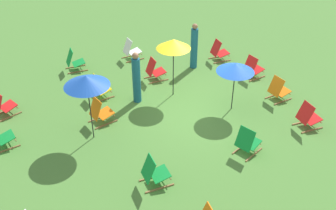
{
  "coord_description": "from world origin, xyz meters",
  "views": [
    {
      "loc": [
        -8.55,
        6.14,
        7.0
      ],
      "look_at": [
        0.0,
        1.2,
        0.5
      ],
      "focal_mm": 41.88,
      "sensor_mm": 36.0,
      "label": 1
    }
  ],
  "objects_px": {
    "deckchair_12": "(154,173)",
    "deckchair_1": "(247,142)",
    "deckchair_0": "(74,61)",
    "person_0": "(194,47)",
    "deckchair_13": "(308,117)",
    "deckchair_3": "(100,112)",
    "deckchair_15": "(279,90)",
    "deckchair_11": "(0,136)",
    "deckchair_6": "(131,50)",
    "deckchair_10": "(99,88)",
    "deckchair_8": "(219,51)",
    "umbrella_0": "(236,68)",
    "umbrella_1": "(173,44)",
    "umbrella_2": "(87,81)",
    "deckchair_9": "(3,105)",
    "deckchair_7": "(253,68)",
    "deckchair_4": "(155,70)",
    "person_1": "(136,78)"
  },
  "relations": [
    {
      "from": "deckchair_15",
      "to": "umbrella_1",
      "type": "xyz_separation_m",
      "value": [
        2.0,
        2.83,
        1.49
      ]
    },
    {
      "from": "deckchair_6",
      "to": "deckchair_8",
      "type": "relative_size",
      "value": 1.0
    },
    {
      "from": "deckchair_7",
      "to": "umbrella_0",
      "type": "height_order",
      "value": "umbrella_0"
    },
    {
      "from": "umbrella_1",
      "to": "deckchair_12",
      "type": "bearing_deg",
      "value": 143.1
    },
    {
      "from": "deckchair_1",
      "to": "umbrella_2",
      "type": "xyz_separation_m",
      "value": [
        2.73,
        3.37,
        1.5
      ]
    },
    {
      "from": "deckchair_6",
      "to": "deckchair_8",
      "type": "xyz_separation_m",
      "value": [
        -1.8,
        -2.91,
        0.0
      ]
    },
    {
      "from": "deckchair_3",
      "to": "umbrella_1",
      "type": "height_order",
      "value": "umbrella_1"
    },
    {
      "from": "deckchair_15",
      "to": "person_0",
      "type": "relative_size",
      "value": 0.48
    },
    {
      "from": "deckchair_9",
      "to": "deckchair_13",
      "type": "distance_m",
      "value": 9.24
    },
    {
      "from": "deckchair_6",
      "to": "deckchair_10",
      "type": "distance_m",
      "value": 3.0
    },
    {
      "from": "deckchair_3",
      "to": "deckchair_15",
      "type": "height_order",
      "value": "same"
    },
    {
      "from": "deckchair_12",
      "to": "deckchair_3",
      "type": "bearing_deg",
      "value": 10.06
    },
    {
      "from": "deckchair_3",
      "to": "deckchair_6",
      "type": "bearing_deg",
      "value": -44.24
    },
    {
      "from": "deckchair_0",
      "to": "person_0",
      "type": "bearing_deg",
      "value": -109.46
    },
    {
      "from": "deckchair_12",
      "to": "person_1",
      "type": "height_order",
      "value": "person_1"
    },
    {
      "from": "deckchair_12",
      "to": "deckchair_1",
      "type": "bearing_deg",
      "value": -87.11
    },
    {
      "from": "deckchair_1",
      "to": "deckchair_9",
      "type": "distance_m",
      "value": 7.44
    },
    {
      "from": "deckchair_6",
      "to": "deckchair_9",
      "type": "distance_m",
      "value": 5.35
    },
    {
      "from": "deckchair_6",
      "to": "deckchair_11",
      "type": "height_order",
      "value": "same"
    },
    {
      "from": "umbrella_2",
      "to": "deckchair_8",
      "type": "bearing_deg",
      "value": -69.97
    },
    {
      "from": "deckchair_1",
      "to": "deckchair_13",
      "type": "relative_size",
      "value": 1.03
    },
    {
      "from": "deckchair_11",
      "to": "person_1",
      "type": "bearing_deg",
      "value": -90.68
    },
    {
      "from": "deckchair_3",
      "to": "deckchair_15",
      "type": "distance_m",
      "value": 5.8
    },
    {
      "from": "deckchair_6",
      "to": "deckchair_13",
      "type": "bearing_deg",
      "value": -157.59
    },
    {
      "from": "deckchair_0",
      "to": "deckchair_12",
      "type": "relative_size",
      "value": 1.0
    },
    {
      "from": "deckchair_3",
      "to": "deckchair_4",
      "type": "bearing_deg",
      "value": -66.97
    },
    {
      "from": "deckchair_8",
      "to": "deckchair_13",
      "type": "distance_m",
      "value": 4.92
    },
    {
      "from": "deckchair_13",
      "to": "umbrella_0",
      "type": "relative_size",
      "value": 0.51
    },
    {
      "from": "deckchair_11",
      "to": "deckchair_0",
      "type": "bearing_deg",
      "value": -48.17
    },
    {
      "from": "deckchair_7",
      "to": "person_0",
      "type": "distance_m",
      "value": 2.28
    },
    {
      "from": "deckchair_11",
      "to": "deckchair_13",
      "type": "distance_m",
      "value": 8.81
    },
    {
      "from": "deckchair_8",
      "to": "deckchair_15",
      "type": "bearing_deg",
      "value": -171.98
    },
    {
      "from": "deckchair_8",
      "to": "deckchair_9",
      "type": "height_order",
      "value": "same"
    },
    {
      "from": "deckchair_0",
      "to": "umbrella_0",
      "type": "distance_m",
      "value": 6.22
    },
    {
      "from": "umbrella_1",
      "to": "umbrella_2",
      "type": "relative_size",
      "value": 1.0
    },
    {
      "from": "deckchair_11",
      "to": "umbrella_2",
      "type": "relative_size",
      "value": 0.41
    },
    {
      "from": "deckchair_6",
      "to": "deckchair_8",
      "type": "height_order",
      "value": "same"
    },
    {
      "from": "deckchair_12",
      "to": "umbrella_1",
      "type": "relative_size",
      "value": 0.41
    },
    {
      "from": "deckchair_4",
      "to": "deckchair_13",
      "type": "distance_m",
      "value": 5.43
    },
    {
      "from": "deckchair_10",
      "to": "deckchair_11",
      "type": "height_order",
      "value": "same"
    },
    {
      "from": "deckchair_1",
      "to": "deckchair_15",
      "type": "bearing_deg",
      "value": -74.48
    },
    {
      "from": "deckchair_7",
      "to": "deckchair_12",
      "type": "height_order",
      "value": "same"
    },
    {
      "from": "deckchair_0",
      "to": "person_0",
      "type": "relative_size",
      "value": 0.48
    },
    {
      "from": "deckchair_8",
      "to": "umbrella_1",
      "type": "height_order",
      "value": "umbrella_1"
    },
    {
      "from": "deckchair_3",
      "to": "umbrella_0",
      "type": "height_order",
      "value": "umbrella_0"
    },
    {
      "from": "deckchair_9",
      "to": "person_0",
      "type": "distance_m",
      "value": 6.87
    },
    {
      "from": "deckchair_15",
      "to": "person_1",
      "type": "height_order",
      "value": "person_1"
    },
    {
      "from": "deckchair_7",
      "to": "umbrella_0",
      "type": "bearing_deg",
      "value": 121.75
    },
    {
      "from": "deckchair_12",
      "to": "deckchair_15",
      "type": "xyz_separation_m",
      "value": [
        1.4,
        -5.39,
        0.0
      ]
    },
    {
      "from": "person_1",
      "to": "umbrella_2",
      "type": "bearing_deg",
      "value": -18.35
    }
  ]
}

